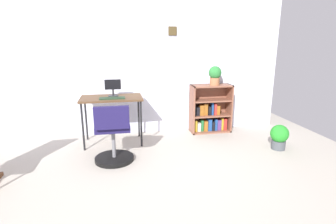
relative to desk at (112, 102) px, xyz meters
name	(u,v)px	position (x,y,z in m)	size (l,w,h in m)	color
ground_plane	(151,199)	(0.38, -1.67, -0.67)	(6.24, 6.24, 0.00)	#B1A99C
wall_back	(133,65)	(0.38, 0.48, 0.51)	(5.20, 0.12, 2.36)	silver
desk	(112,102)	(0.00, 0.00, 0.00)	(0.93, 0.53, 0.74)	brown
monitor	(113,88)	(0.03, 0.07, 0.20)	(0.24, 0.16, 0.26)	#262628
keyboard	(112,98)	(0.01, -0.13, 0.08)	(0.37, 0.14, 0.02)	#203622
office_chair	(113,137)	(0.01, -0.72, -0.31)	(0.52, 0.54, 0.81)	black
bookshelf_low	(209,111)	(1.68, 0.28, -0.30)	(0.70, 0.30, 0.84)	brown
potted_plant_on_shelf	(215,75)	(1.74, 0.23, 0.34)	(0.22, 0.22, 0.32)	#9E6642
potted_plant_floor	(279,136)	(2.42, -0.72, -0.47)	(0.26, 0.26, 0.37)	#474C51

